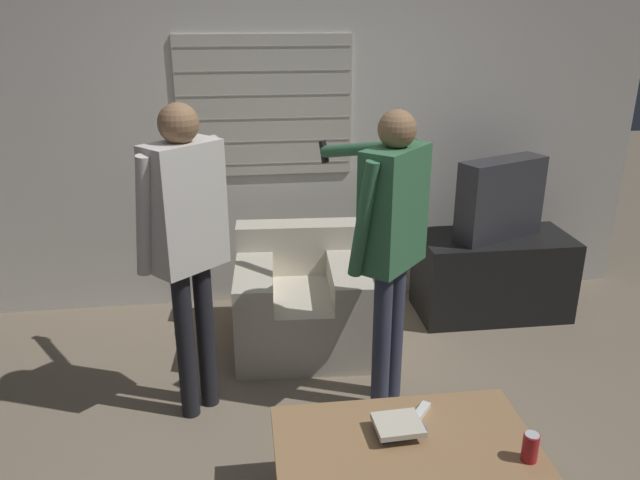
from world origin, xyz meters
name	(u,v)px	position (x,y,z in m)	size (l,w,h in m)	color
ground_plane	(331,475)	(0.00, 0.00, 0.00)	(16.00, 16.00, 0.00)	#7F705B
wall_back	(291,133)	(-0.01, 2.03, 1.28)	(5.20, 0.08, 2.55)	silver
armchair_beige	(301,300)	(-0.01, 1.31, 0.31)	(0.89, 0.88, 0.75)	beige
coffee_table	(405,449)	(0.27, -0.30, 0.37)	(1.11, 0.65, 0.41)	#9E754C
tv_stand	(492,275)	(1.41, 1.56, 0.30)	(1.08, 0.54, 0.60)	black
tv	(500,199)	(1.41, 1.56, 0.88)	(0.68, 0.44, 0.56)	#2D2D33
person_left_standing	(185,228)	(-0.66, 0.64, 1.08)	(0.48, 0.82, 1.72)	black
person_right_standing	(391,228)	(0.39, 0.57, 1.06)	(0.53, 0.82, 1.67)	#33384C
book_stack	(399,426)	(0.26, -0.24, 0.44)	(0.22, 0.20, 0.06)	#284C89
soda_can	(530,447)	(0.74, -0.47, 0.47)	(0.07, 0.07, 0.13)	red
spare_remote	(421,411)	(0.40, -0.12, 0.42)	(0.11, 0.13, 0.02)	white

